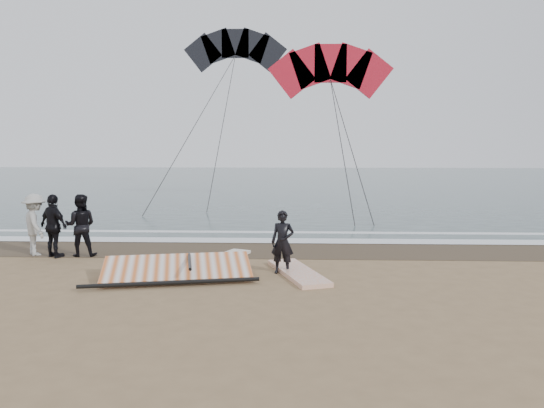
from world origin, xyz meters
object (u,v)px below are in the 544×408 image
(man_main, at_px, (283,242))
(sail_rig, at_px, (176,270))
(board_white, at_px, (298,273))
(board_cream, at_px, (223,258))

(man_main, xyz_separation_m, sail_rig, (-2.61, -0.51, -0.61))
(man_main, distance_m, board_white, 0.85)
(board_white, bearing_deg, sail_rig, 168.12)
(man_main, height_order, sail_rig, man_main)
(man_main, bearing_deg, board_cream, 149.04)
(board_cream, height_order, sail_rig, sail_rig)
(man_main, relative_size, sail_rig, 0.40)
(board_white, xyz_separation_m, sail_rig, (-3.00, -0.38, 0.14))
(board_white, distance_m, sail_rig, 3.03)
(board_white, bearing_deg, man_main, 141.52)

